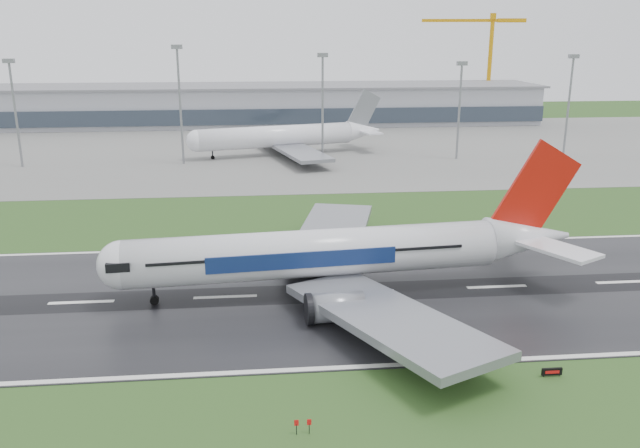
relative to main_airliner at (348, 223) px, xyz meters
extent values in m
plane|color=#244619|center=(-17.69, -0.78, -10.31)|extent=(520.00, 520.00, 0.00)
cube|color=black|center=(-17.69, -0.78, -10.26)|extent=(400.00, 45.00, 0.10)
cube|color=slate|center=(-17.69, 124.22, -10.27)|extent=(400.00, 130.00, 0.08)
cube|color=#9698A1|center=(-17.69, 184.22, -2.81)|extent=(240.00, 36.00, 15.00)
cylinder|color=gray|center=(-78.61, 99.22, 3.91)|extent=(0.64, 0.64, 28.43)
cylinder|color=gray|center=(-33.84, 99.22, 5.69)|extent=(0.64, 0.64, 32.00)
cylinder|color=gray|center=(6.35, 99.22, 4.54)|extent=(0.64, 0.64, 29.70)
cylinder|color=gray|center=(46.65, 99.22, 3.31)|extent=(0.64, 0.64, 27.24)
cylinder|color=gray|center=(79.95, 99.22, 4.24)|extent=(0.64, 0.64, 29.10)
camera|label=1|loc=(-12.47, -87.39, 26.01)|focal=36.37mm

